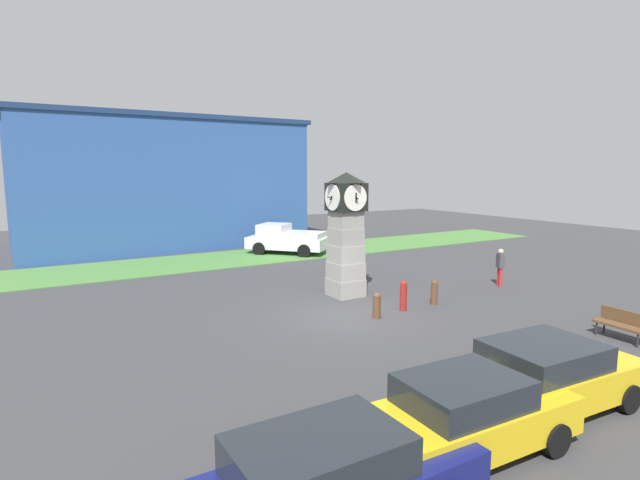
# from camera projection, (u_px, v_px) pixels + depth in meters

# --- Properties ---
(ground_plane) EXTENTS (71.45, 71.45, 0.00)m
(ground_plane) POSITION_uv_depth(u_px,v_px,m) (348.00, 317.00, 17.89)
(ground_plane) COLOR #38383A
(clock_tower) EXTENTS (1.80, 1.63, 5.12)m
(clock_tower) POSITION_uv_depth(u_px,v_px,m) (346.00, 233.00, 20.50)
(clock_tower) COLOR gray
(clock_tower) RESTS_ON ground_plane
(bollard_near_tower) EXTENTS (0.26, 0.26, 0.97)m
(bollard_near_tower) POSITION_uv_depth(u_px,v_px,m) (434.00, 292.00, 19.42)
(bollard_near_tower) COLOR brown
(bollard_near_tower) RESTS_ON ground_plane
(bollard_mid_row) EXTENTS (0.27, 0.27, 1.13)m
(bollard_mid_row) POSITION_uv_depth(u_px,v_px,m) (403.00, 295.00, 18.59)
(bollard_mid_row) COLOR maroon
(bollard_mid_row) RESTS_ON ground_plane
(bollard_far_row) EXTENTS (0.29, 0.29, 0.93)m
(bollard_far_row) POSITION_uv_depth(u_px,v_px,m) (377.00, 305.00, 17.64)
(bollard_far_row) COLOR brown
(bollard_far_row) RESTS_ON ground_plane
(car_navy_sedan) EXTENTS (4.59, 1.90, 1.47)m
(car_navy_sedan) POSITION_uv_depth(u_px,v_px,m) (332.00, 477.00, 7.35)
(car_navy_sedan) COLOR navy
(car_navy_sedan) RESTS_ON ground_plane
(car_near_tower) EXTENTS (4.02, 2.04, 1.51)m
(car_near_tower) POSITION_uv_depth(u_px,v_px,m) (471.00, 413.00, 9.23)
(car_near_tower) COLOR gold
(car_near_tower) RESTS_ON ground_plane
(car_by_building) EXTENTS (4.29, 2.29, 1.54)m
(car_by_building) POSITION_uv_depth(u_px,v_px,m) (549.00, 374.00, 10.95)
(car_by_building) COLOR gold
(car_by_building) RESTS_ON ground_plane
(pickup_truck) EXTENTS (4.71, 4.93, 1.85)m
(pickup_truck) POSITION_uv_depth(u_px,v_px,m) (286.00, 239.00, 30.95)
(pickup_truck) COLOR silver
(pickup_truck) RESTS_ON ground_plane
(bench) EXTENTS (0.61, 1.62, 0.90)m
(bench) POSITION_uv_depth(u_px,v_px,m) (623.00, 323.00, 15.42)
(bench) COLOR brown
(bench) RESTS_ON ground_plane
(pedestrian_near_bench) EXTENTS (0.39, 0.46, 1.70)m
(pedestrian_near_bench) POSITION_uv_depth(u_px,v_px,m) (500.00, 265.00, 22.42)
(pedestrian_near_bench) COLOR red
(pedestrian_near_bench) RESTS_ON ground_plane
(warehouse_blue_far) EXTENTS (19.00, 8.09, 8.62)m
(warehouse_blue_far) POSITION_uv_depth(u_px,v_px,m) (165.00, 183.00, 33.50)
(warehouse_blue_far) COLOR #2D5193
(warehouse_blue_far) RESTS_ON ground_plane
(grass_verge_far) EXTENTS (42.87, 5.36, 0.04)m
(grass_verge_far) POSITION_uv_depth(u_px,v_px,m) (262.00, 256.00, 30.30)
(grass_verge_far) COLOR #477A38
(grass_verge_far) RESTS_ON ground_plane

